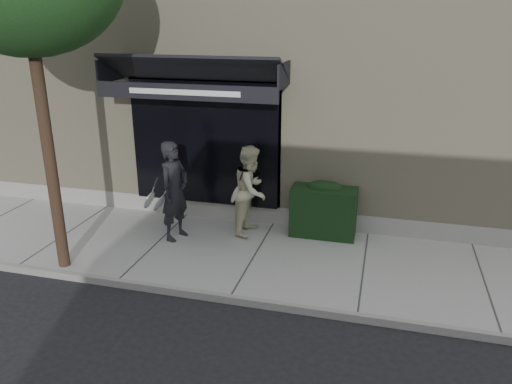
# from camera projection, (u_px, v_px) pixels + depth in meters

# --- Properties ---
(ground) EXTENTS (80.00, 80.00, 0.00)m
(ground) POSITION_uv_depth(u_px,v_px,m) (255.00, 260.00, 9.41)
(ground) COLOR black
(ground) RESTS_ON ground
(sidewalk) EXTENTS (20.00, 3.00, 0.12)m
(sidewalk) POSITION_uv_depth(u_px,v_px,m) (255.00, 257.00, 9.39)
(sidewalk) COLOR #9E9D98
(sidewalk) RESTS_ON ground
(curb) EXTENTS (20.00, 0.10, 0.14)m
(curb) POSITION_uv_depth(u_px,v_px,m) (230.00, 299.00, 7.97)
(curb) COLOR gray
(curb) RESTS_ON ground
(building_facade) EXTENTS (14.30, 8.04, 5.64)m
(building_facade) POSITION_uv_depth(u_px,v_px,m) (304.00, 81.00, 13.01)
(building_facade) COLOR #BAB18E
(building_facade) RESTS_ON ground
(hedge) EXTENTS (1.30, 0.70, 1.14)m
(hedge) POSITION_uv_depth(u_px,v_px,m) (324.00, 209.00, 10.06)
(hedge) COLOR black
(hedge) RESTS_ON sidewalk
(pedestrian_front) EXTENTS (0.78, 0.95, 1.99)m
(pedestrian_front) POSITION_uv_depth(u_px,v_px,m) (174.00, 191.00, 9.74)
(pedestrian_front) COLOR black
(pedestrian_front) RESTS_ON sidewalk
(pedestrian_back) EXTENTS (0.78, 0.97, 1.83)m
(pedestrian_back) POSITION_uv_depth(u_px,v_px,m) (251.00, 190.00, 10.03)
(pedestrian_back) COLOR beige
(pedestrian_back) RESTS_ON sidewalk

